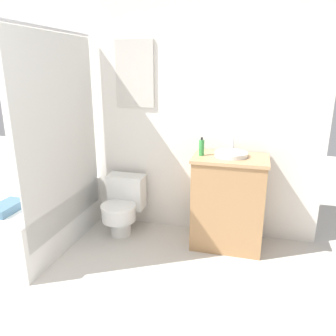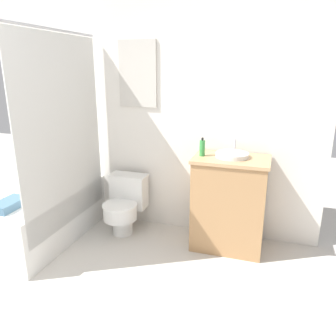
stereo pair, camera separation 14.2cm
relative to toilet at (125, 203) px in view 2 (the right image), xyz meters
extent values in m
cube|color=white|center=(0.18, 0.28, 0.94)|extent=(3.49, 0.05, 2.50)
cube|color=beige|center=(0.08, 0.24, 1.30)|extent=(0.40, 0.02, 0.65)
cube|color=beige|center=(0.08, 0.24, 1.30)|extent=(0.37, 0.01, 0.62)
cube|color=white|center=(-0.72, -0.40, -0.07)|extent=(0.69, 1.31, 0.49)
cube|color=silver|center=(-0.39, -0.40, 0.78)|extent=(0.01, 1.21, 1.71)
cylinder|color=#B7B7BC|center=(-0.39, -0.40, 1.66)|extent=(0.02, 1.21, 0.02)
cube|color=slate|center=(-0.72, -0.80, 0.22)|extent=(0.18, 0.31, 0.07)
cylinder|color=white|center=(0.00, -0.08, -0.22)|extent=(0.20, 0.20, 0.19)
cylinder|color=white|center=(0.00, -0.12, -0.05)|extent=(0.34, 0.34, 0.14)
cylinder|color=white|center=(0.00, -0.12, 0.03)|extent=(0.35, 0.35, 0.02)
cube|color=white|center=(0.00, 0.11, 0.09)|extent=(0.38, 0.19, 0.34)
cube|color=white|center=(0.00, 0.11, 0.27)|extent=(0.40, 0.20, 0.02)
cube|color=#AD7F51|center=(1.08, 0.01, 0.12)|extent=(0.65, 0.43, 0.86)
cube|color=tan|center=(1.08, 0.01, 0.56)|extent=(0.68, 0.46, 0.03)
cylinder|color=white|center=(1.08, 0.03, 0.60)|extent=(0.30, 0.30, 0.04)
cylinder|color=silver|center=(1.08, 0.20, 0.64)|extent=(0.02, 0.02, 0.13)
cylinder|color=green|center=(0.81, -0.01, 0.65)|extent=(0.05, 0.05, 0.14)
cylinder|color=black|center=(0.81, -0.01, 0.74)|extent=(0.02, 0.02, 0.02)
camera|label=1|loc=(1.27, -2.91, 1.35)|focal=35.00mm
camera|label=2|loc=(1.41, -2.87, 1.35)|focal=35.00mm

